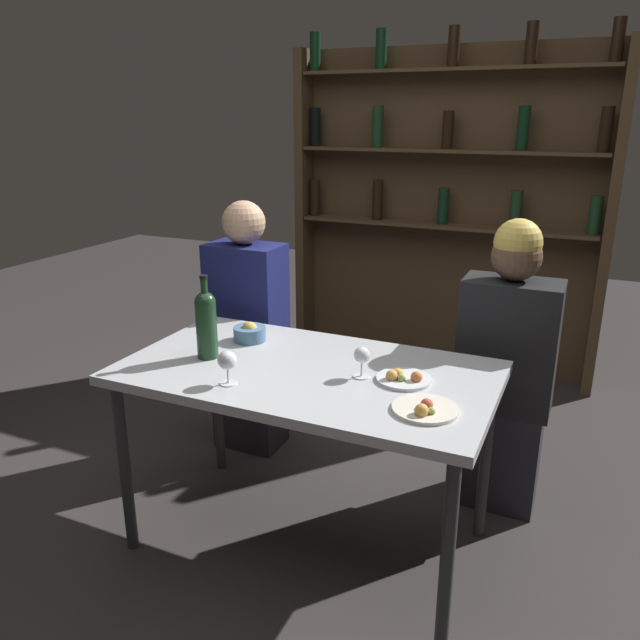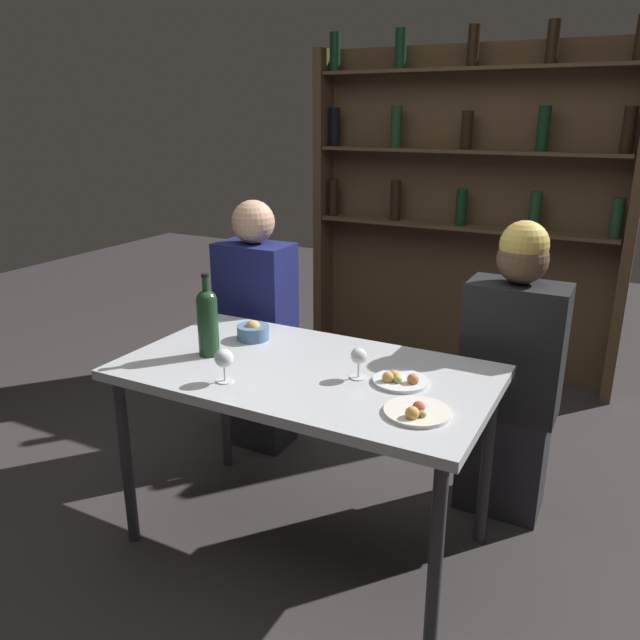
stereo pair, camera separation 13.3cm
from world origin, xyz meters
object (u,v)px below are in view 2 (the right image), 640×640
at_px(food_plate_1, 400,380).
at_px(seated_person_left, 257,333).
at_px(wine_glass_1, 359,357).
at_px(snack_bowl, 253,331).
at_px(wine_glass_0, 224,359).
at_px(seated_person_right, 510,378).
at_px(wine_bottle, 208,319).
at_px(food_plate_0, 417,412).

distance_m(food_plate_1, seated_person_left, 1.11).
height_order(wine_glass_1, snack_bowl, wine_glass_1).
distance_m(wine_glass_0, seated_person_right, 1.17).
bearing_deg(seated_person_left, wine_bottle, -71.88).
bearing_deg(seated_person_right, wine_bottle, -147.67).
bearing_deg(wine_glass_1, seated_person_right, 54.25).
relative_size(wine_bottle, wine_glass_0, 2.68).
distance_m(wine_glass_0, food_plate_0, 0.68).
distance_m(food_plate_1, snack_bowl, 0.70).
xyz_separation_m(wine_bottle, seated_person_left, (-0.21, 0.64, -0.29)).
bearing_deg(snack_bowl, seated_person_left, 122.06).
relative_size(wine_glass_0, snack_bowl, 0.91).
bearing_deg(wine_glass_0, snack_bowl, 110.45).
height_order(snack_bowl, seated_person_left, seated_person_left).
relative_size(food_plate_1, seated_person_left, 0.15).
xyz_separation_m(snack_bowl, seated_person_left, (-0.26, 0.42, -0.18)).
height_order(wine_bottle, seated_person_left, seated_person_left).
bearing_deg(seated_person_right, seated_person_left, 180.00).
bearing_deg(wine_bottle, wine_glass_0, -41.59).
distance_m(wine_bottle, wine_glass_0, 0.28).
distance_m(wine_bottle, seated_person_right, 1.23).
bearing_deg(snack_bowl, wine_glass_0, -69.55).
height_order(food_plate_1, snack_bowl, snack_bowl).
xyz_separation_m(wine_bottle, snack_bowl, (0.05, 0.22, -0.11)).
height_order(wine_bottle, snack_bowl, wine_bottle).
xyz_separation_m(wine_bottle, wine_glass_0, (0.20, -0.18, -0.06)).
distance_m(wine_glass_1, food_plate_1, 0.16).
height_order(snack_bowl, seated_person_right, seated_person_right).
bearing_deg(wine_glass_0, food_plate_0, 5.87).
height_order(wine_glass_0, seated_person_right, seated_person_right).
relative_size(food_plate_0, snack_bowl, 1.59).
height_order(wine_bottle, food_plate_0, wine_bottle).
distance_m(wine_glass_1, seated_person_right, 0.74).
xyz_separation_m(wine_glass_1, seated_person_right, (0.42, 0.58, -0.22)).
relative_size(snack_bowl, seated_person_left, 0.11).
distance_m(wine_glass_0, wine_glass_1, 0.46).
bearing_deg(food_plate_1, wine_glass_1, -170.63).
bearing_deg(food_plate_0, wine_bottle, 172.78).
height_order(wine_bottle, seated_person_right, seated_person_right).
xyz_separation_m(wine_glass_0, food_plate_0, (0.67, 0.07, -0.07)).
xyz_separation_m(wine_glass_1, snack_bowl, (-0.54, 0.16, -0.04)).
bearing_deg(wine_glass_1, snack_bowl, 163.51).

